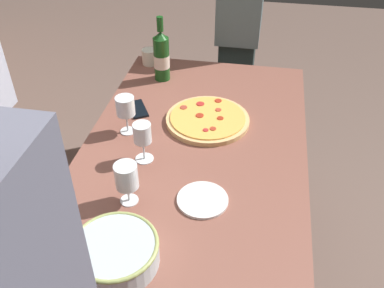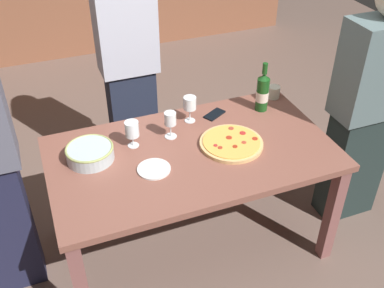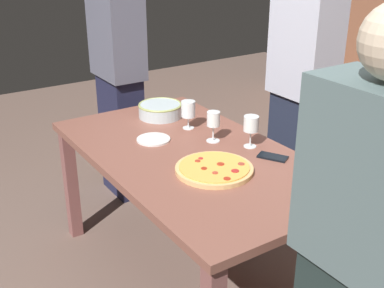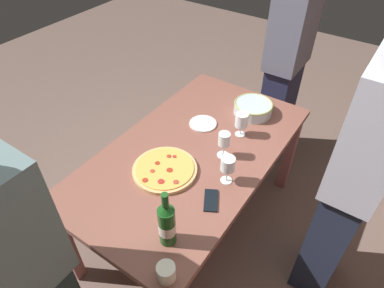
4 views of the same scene
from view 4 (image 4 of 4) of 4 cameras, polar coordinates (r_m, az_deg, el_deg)
name	(u,v)px [view 4 (image 4 of 4)]	position (r m, az deg, el deg)	size (l,w,h in m)	color
ground_plane	(192,224)	(2.59, 0.00, -13.38)	(8.00, 8.00, 0.00)	brown
dining_table	(192,161)	(2.09, 0.00, -2.92)	(1.60, 0.90, 0.75)	brown
pizza	(165,169)	(1.89, -4.64, -4.31)	(0.36, 0.36, 0.03)	#E1B170
serving_bowl	(253,108)	(2.32, 10.34, 6.09)	(0.26, 0.26, 0.08)	silver
wine_bottle	(167,224)	(1.52, -4.29, -13.34)	(0.08, 0.08, 0.32)	#174B19
wine_glass_near_pizza	(228,165)	(1.77, 6.08, -3.51)	(0.08, 0.08, 0.17)	white
wine_glass_by_bottle	(224,140)	(1.92, 5.47, 0.67)	(0.07, 0.07, 0.16)	white
wine_glass_far_left	(242,120)	(2.09, 8.42, 3.99)	(0.08, 0.08, 0.16)	white
cup_amber	(166,272)	(1.50, -4.41, -20.90)	(0.08, 0.08, 0.08)	white
side_plate	(203,124)	(2.21, 1.88, 3.48)	(0.18, 0.18, 0.01)	white
cell_phone	(211,200)	(1.75, 3.23, -9.54)	(0.07, 0.14, 0.01)	black
person_host	(287,60)	(2.72, 15.81, 13.50)	(0.40, 0.24, 1.77)	#1F213C
person_guest_left	(15,287)	(1.60, -27.79, -20.69)	(0.44, 0.24, 1.62)	#212F2D
person_guest_right	(354,179)	(1.82, 25.85, -5.36)	(0.38, 0.24, 1.77)	#1F2539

